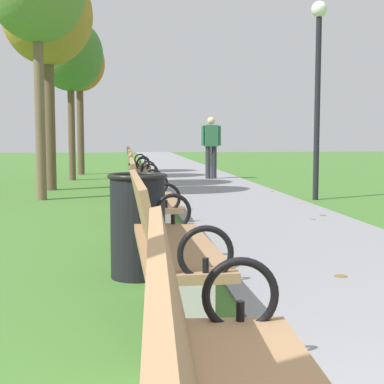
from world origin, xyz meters
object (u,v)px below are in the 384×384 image
tree_3 (47,17)px  park_bench_2 (167,246)px  park_bench_4 (143,183)px  park_bench_5 (139,172)px  pedestrian_walking (211,144)px  tree_5 (79,65)px  trash_bin (138,225)px  park_bench_3 (150,200)px  tree_4 (70,56)px  park_bench_6 (137,166)px  lamp_post (318,69)px

tree_3 → park_bench_2: bearing=-78.7°
park_bench_4 → park_bench_5: size_ratio=1.00×
pedestrian_walking → park_bench_2: bearing=-99.7°
tree_5 → pedestrian_walking: bearing=-33.8°
tree_3 → trash_bin: size_ratio=5.54×
park_bench_3 → tree_5: size_ratio=0.39×
park_bench_2 → tree_4: 12.25m
tree_4 → pedestrian_walking: 4.26m
tree_4 → park_bench_4: bearing=-77.3°
park_bench_4 → pedestrian_walking: size_ratio=0.99×
park_bench_3 → tree_4: bearing=99.8°
park_bench_4 → park_bench_6: (0.00, 4.87, 0.00)m
park_bench_5 → lamp_post: lamp_post is taller
park_bench_4 → tree_3: bearing=112.3°
trash_bin → lamp_post: bearing=58.6°
park_bench_3 → pedestrian_walking: (2.00, 9.26, 0.44)m
pedestrian_walking → trash_bin: size_ratio=1.93×
tree_3 → park_bench_5: bearing=-46.8°
park_bench_4 → park_bench_5: same height
park_bench_6 → trash_bin: size_ratio=1.92×
park_bench_2 → park_bench_6: bearing=90.0°
park_bench_5 → tree_4: tree_4 is taller
tree_3 → park_bench_4: bearing=-67.7°
park_bench_4 → tree_3: size_ratio=0.35×
park_bench_3 → tree_5: 12.06m
park_bench_4 → park_bench_2: bearing=-90.0°
park_bench_2 → park_bench_5: size_ratio=1.00×
tree_3 → park_bench_3: bearing=-74.6°
park_bench_3 → trash_bin: size_ratio=1.90×
park_bench_2 → park_bench_6: 9.52m
tree_5 → lamp_post: (4.70, -7.51, -0.90)m
tree_4 → lamp_post: tree_4 is taller
tree_5 → park_bench_4: bearing=-80.6°
lamp_post → park_bench_6: bearing=137.2°
park_bench_5 → tree_3: size_ratio=0.35×
park_bench_2 → tree_3: (-1.81, 9.07, 3.10)m
tree_4 → tree_5: (0.05, 2.27, 0.04)m
park_bench_2 → pedestrian_walking: (2.00, 11.73, 0.44)m
tree_4 → trash_bin: tree_4 is taller
park_bench_5 → tree_3: tree_3 is taller
park_bench_3 → park_bench_5: bearing=90.0°
park_bench_3 → park_bench_5: same height
park_bench_6 → pedestrian_walking: bearing=47.9°
park_bench_4 → tree_4: tree_4 is taller
park_bench_6 → tree_4: size_ratio=0.39×
tree_4 → pedestrian_walking: (3.62, -0.11, -2.25)m
park_bench_2 → pedestrian_walking: size_ratio=0.99×
park_bench_4 → lamp_post: (3.14, 1.96, 1.82)m
park_bench_6 → lamp_post: size_ratio=0.46×
park_bench_4 → tree_4: (-1.61, 7.19, 2.69)m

